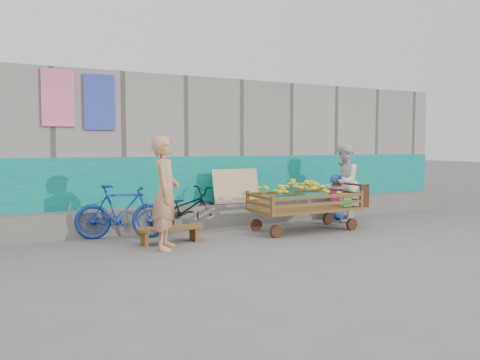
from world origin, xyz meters
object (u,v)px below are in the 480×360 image
bench (170,231)px  woman (343,183)px  banana_cart (303,197)px  vendor_man (165,193)px  bicycle_blue (121,212)px  bicycle_dark (185,209)px  child (336,197)px

bench → woman: woman is taller
banana_cart → bench: (-2.61, 0.04, -0.44)m
vendor_man → bicycle_blue: (-0.44, 1.14, -0.41)m
vendor_man → woman: size_ratio=1.06×
banana_cart → bicycle_dark: banana_cart is taller
child → bicycle_dark: child is taller
woman → child: size_ratio=1.66×
woman → bicycle_dark: size_ratio=1.05×
banana_cart → bench: 2.65m
bench → bicycle_dark: size_ratio=0.67×
bench → vendor_man: (-0.20, -0.42, 0.68)m
vendor_man → woman: vendor_man is taller
bench → bicycle_blue: 1.00m
woman → bicycle_dark: 3.46m
child → bicycle_blue: size_ratio=0.64×
vendor_man → bicycle_blue: bearing=46.7°
bench → child: 4.09m
bicycle_dark → bicycle_blue: (-1.24, -0.20, 0.05)m
woman → bicycle_dark: (-3.41, 0.41, -0.41)m
woman → child: woman is taller
vendor_man → banana_cart: bearing=-56.5°
child → banana_cart: bearing=29.8°
bicycle_dark → child: bearing=-110.2°
banana_cart → bicycle_dark: 2.24m
woman → bench: bearing=-37.5°
banana_cart → bicycle_blue: size_ratio=1.41×
bicycle_dark → bicycle_blue: 1.25m
bench → woman: bearing=7.2°
child → bench: bearing=10.9°
child → bicycle_blue: 4.65m
vendor_man → child: size_ratio=1.77×
child → woman: bearing=90.3°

